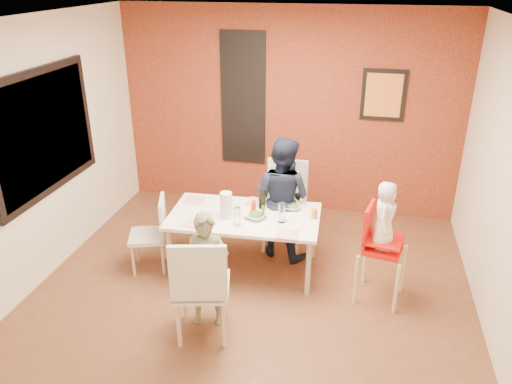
% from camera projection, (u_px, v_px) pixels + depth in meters
% --- Properties ---
extents(ground, '(4.50, 4.50, 0.00)m').
position_uv_depth(ground, '(250.00, 296.00, 5.15)').
color(ground, brown).
rests_on(ground, ground).
extents(ceiling, '(4.50, 4.50, 0.02)m').
position_uv_depth(ceiling, '(248.00, 21.00, 4.04)').
color(ceiling, white).
rests_on(ceiling, wall_back).
extents(wall_back, '(4.50, 0.02, 2.70)m').
position_uv_depth(wall_back, '(288.00, 112.00, 6.59)').
color(wall_back, beige).
rests_on(wall_back, ground).
extents(wall_front, '(4.50, 0.02, 2.70)m').
position_uv_depth(wall_front, '(150.00, 336.00, 2.59)').
color(wall_front, beige).
rests_on(wall_front, ground).
extents(wall_left, '(0.02, 4.50, 2.70)m').
position_uv_depth(wall_left, '(33.00, 157.00, 5.04)').
color(wall_left, beige).
rests_on(wall_left, ground).
extents(wall_right, '(0.02, 4.50, 2.70)m').
position_uv_depth(wall_right, '(512.00, 198.00, 4.15)').
color(wall_right, beige).
rests_on(wall_right, ground).
extents(brick_accent_wall, '(4.50, 0.02, 2.70)m').
position_uv_depth(brick_accent_wall, '(288.00, 113.00, 6.58)').
color(brick_accent_wall, maroon).
rests_on(brick_accent_wall, ground).
extents(picture_window_frame, '(0.05, 1.70, 1.30)m').
position_uv_depth(picture_window_frame, '(44.00, 132.00, 5.13)').
color(picture_window_frame, black).
rests_on(picture_window_frame, wall_left).
extents(picture_window_pane, '(0.02, 1.55, 1.15)m').
position_uv_depth(picture_window_pane, '(45.00, 132.00, 5.12)').
color(picture_window_pane, black).
rests_on(picture_window_pane, wall_left).
extents(glassblock_strip, '(0.55, 0.03, 1.70)m').
position_uv_depth(glassblock_strip, '(243.00, 99.00, 6.62)').
color(glassblock_strip, '#B4BEC4').
rests_on(glassblock_strip, wall_back).
extents(glassblock_surround, '(0.60, 0.03, 1.76)m').
position_uv_depth(glassblock_surround, '(243.00, 99.00, 6.62)').
color(glassblock_surround, black).
rests_on(glassblock_surround, wall_back).
extents(art_print_frame, '(0.54, 0.03, 0.64)m').
position_uv_depth(art_print_frame, '(383.00, 95.00, 6.20)').
color(art_print_frame, black).
rests_on(art_print_frame, wall_back).
extents(art_print_canvas, '(0.44, 0.01, 0.54)m').
position_uv_depth(art_print_canvas, '(383.00, 95.00, 6.18)').
color(art_print_canvas, orange).
rests_on(art_print_canvas, wall_back).
extents(dining_table, '(1.65, 0.96, 0.67)m').
position_uv_depth(dining_table, '(244.00, 220.00, 5.39)').
color(dining_table, white).
rests_on(dining_table, ground).
extents(chair_near, '(0.59, 0.59, 1.05)m').
position_uv_depth(chair_near, '(200.00, 285.00, 4.33)').
color(chair_near, silver).
rests_on(chair_near, ground).
extents(chair_far, '(0.49, 0.49, 1.04)m').
position_uv_depth(chair_far, '(285.00, 199.00, 5.93)').
color(chair_far, beige).
rests_on(chair_far, ground).
extents(chair_left, '(0.49, 0.49, 0.85)m').
position_uv_depth(chair_left, '(154.00, 230.00, 5.46)').
color(chair_left, silver).
rests_on(chair_left, ground).
extents(high_chair, '(0.50, 0.50, 1.01)m').
position_uv_depth(high_chair, '(378.00, 244.00, 4.91)').
color(high_chair, red).
rests_on(high_chair, ground).
extents(child_near, '(0.46, 0.35, 1.14)m').
position_uv_depth(child_near, '(207.00, 270.00, 4.56)').
color(child_near, '#616246').
rests_on(child_near, ground).
extents(child_far, '(0.84, 0.74, 1.43)m').
position_uv_depth(child_far, '(282.00, 198.00, 5.65)').
color(child_far, black).
rests_on(child_far, ground).
extents(toddler, '(0.26, 0.36, 0.68)m').
position_uv_depth(toddler, '(385.00, 215.00, 4.77)').
color(toddler, white).
rests_on(toddler, high_chair).
extents(plate_near_left, '(0.25, 0.25, 0.01)m').
position_uv_depth(plate_near_left, '(195.00, 223.00, 5.17)').
color(plate_near_left, white).
rests_on(plate_near_left, dining_table).
extents(plate_far_mid, '(0.26, 0.26, 0.01)m').
position_uv_depth(plate_far_mid, '(257.00, 202.00, 5.64)').
color(plate_far_mid, white).
rests_on(plate_far_mid, dining_table).
extents(plate_near_right, '(0.22, 0.22, 0.01)m').
position_uv_depth(plate_near_right, '(288.00, 234.00, 4.96)').
color(plate_near_right, white).
rests_on(plate_near_right, dining_table).
extents(plate_far_left, '(0.23, 0.23, 0.01)m').
position_uv_depth(plate_far_left, '(194.00, 200.00, 5.68)').
color(plate_far_left, white).
rests_on(plate_far_left, dining_table).
extents(salad_bowl_a, '(0.30, 0.30, 0.06)m').
position_uv_depth(salad_bowl_a, '(255.00, 215.00, 5.29)').
color(salad_bowl_a, white).
rests_on(salad_bowl_a, dining_table).
extents(salad_bowl_b, '(0.23, 0.23, 0.05)m').
position_uv_depth(salad_bowl_b, '(291.00, 207.00, 5.48)').
color(salad_bowl_b, silver).
rests_on(salad_bowl_b, dining_table).
extents(wine_bottle, '(0.07, 0.07, 0.27)m').
position_uv_depth(wine_bottle, '(262.00, 201.00, 5.36)').
color(wine_bottle, black).
rests_on(wine_bottle, dining_table).
extents(wine_glass_a, '(0.07, 0.07, 0.20)m').
position_uv_depth(wine_glass_a, '(237.00, 216.00, 5.11)').
color(wine_glass_a, white).
rests_on(wine_glass_a, dining_table).
extents(wine_glass_b, '(0.08, 0.08, 0.22)m').
position_uv_depth(wine_glass_b, '(282.00, 213.00, 5.17)').
color(wine_glass_b, silver).
rests_on(wine_glass_b, dining_table).
extents(paper_towel_roll, '(0.13, 0.13, 0.29)m').
position_uv_depth(paper_towel_roll, '(226.00, 205.00, 5.25)').
color(paper_towel_roll, silver).
rests_on(paper_towel_roll, dining_table).
extents(condiment_red, '(0.04, 0.04, 0.14)m').
position_uv_depth(condiment_red, '(253.00, 209.00, 5.32)').
color(condiment_red, red).
rests_on(condiment_red, dining_table).
extents(condiment_green, '(0.03, 0.03, 0.13)m').
position_uv_depth(condiment_green, '(263.00, 212.00, 5.28)').
color(condiment_green, '#2D7727').
rests_on(condiment_green, dining_table).
extents(condiment_brown, '(0.04, 0.04, 0.15)m').
position_uv_depth(condiment_brown, '(254.00, 207.00, 5.36)').
color(condiment_brown, brown).
rests_on(condiment_brown, dining_table).
extents(sippy_cup, '(0.06, 0.06, 0.11)m').
position_uv_depth(sippy_cup, '(314.00, 214.00, 5.27)').
color(sippy_cup, orange).
rests_on(sippy_cup, dining_table).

